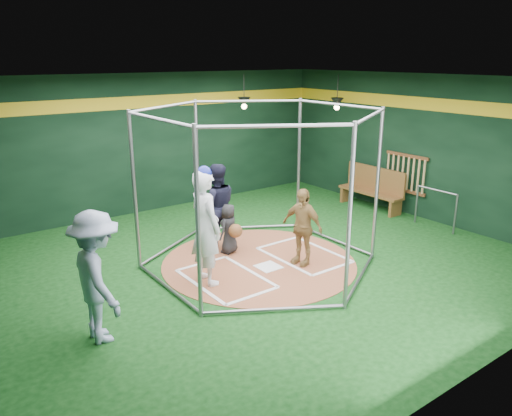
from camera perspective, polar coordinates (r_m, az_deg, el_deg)
room_shell at (r=9.32m, az=0.34°, el=3.71°), size 10.10×9.10×3.53m
clay_disc at (r=9.87m, az=0.35°, el=-6.22°), size 3.80×3.80×0.01m
home_plate at (r=9.64m, az=1.42°, el=-6.72°), size 0.43×0.43×0.01m
batter_box_left at (r=9.18m, az=-3.50°, el=-8.04°), size 1.17×1.77×0.01m
batter_box_right at (r=10.24m, az=5.47°, el=-5.33°), size 1.17×1.77×0.01m
batting_cage at (r=9.38m, az=0.36°, el=2.19°), size 4.05×4.67×3.00m
bat_rack at (r=13.19m, az=16.70°, el=3.84°), size 0.07×1.25×0.98m
pendant_lamp_near at (r=13.32m, az=-1.37°, el=12.05°), size 0.34×0.34×0.90m
pendant_lamp_far at (r=13.26m, az=9.25°, el=11.81°), size 0.34×0.34×0.90m
batter_figure at (r=8.72m, az=-5.77°, el=-2.09°), size 0.50×0.75×2.12m
visitor_leopard at (r=9.59m, az=5.28°, el=-2.13°), size 0.57×0.95×1.51m
catcher_figure at (r=10.15m, az=-3.06°, el=-2.39°), size 0.60×0.65×1.03m
umpire at (r=10.39m, az=-4.55°, el=0.23°), size 1.05×0.93×1.79m
bystander_blue at (r=7.33m, az=-17.68°, el=-7.54°), size 0.74×1.25×1.92m
dugout_bench at (r=13.55m, az=13.20°, el=2.32°), size 0.44×1.89×1.10m
steel_railing at (r=12.33m, az=19.89°, el=0.61°), size 0.05×1.09×0.94m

